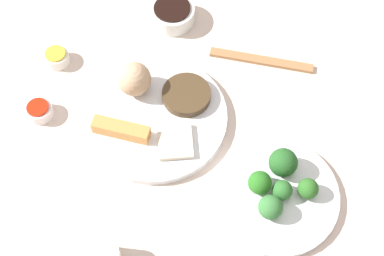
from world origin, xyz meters
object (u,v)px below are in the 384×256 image
(sauce_ramekin_sweet_and_sour, at_px, (39,111))
(sauce_ramekin_hot_mustard, at_px, (57,58))
(main_plate, at_px, (155,117))
(chopsticks_pair, at_px, (261,60))
(broccoli_plate, at_px, (275,194))
(soy_sauce_bowl, at_px, (172,15))

(sauce_ramekin_sweet_and_sour, relative_size, sauce_ramekin_hot_mustard, 1.00)
(main_plate, relative_size, sauce_ramekin_sweet_and_sour, 5.46)
(chopsticks_pair, bearing_deg, sauce_ramekin_sweet_and_sour, -2.77)
(sauce_ramekin_hot_mustard, relative_size, chopsticks_pair, 0.24)
(sauce_ramekin_hot_mustard, xyz_separation_m, chopsticks_pair, (-0.41, 0.14, -0.01))
(main_plate, bearing_deg, chopsticks_pair, -166.10)
(broccoli_plate, bearing_deg, chopsticks_pair, -108.27)
(sauce_ramekin_hot_mustard, bearing_deg, chopsticks_pair, 160.87)
(broccoli_plate, bearing_deg, sauce_ramekin_hot_mustard, -54.13)
(broccoli_plate, xyz_separation_m, sauce_ramekin_hot_mustard, (0.31, -0.43, 0.01))
(main_plate, distance_m, sauce_ramekin_hot_mustard, 0.26)
(broccoli_plate, distance_m, soy_sauce_bowl, 0.46)
(main_plate, height_order, sauce_ramekin_hot_mustard, sauce_ramekin_hot_mustard)
(soy_sauce_bowl, xyz_separation_m, sauce_ramekin_hot_mustard, (0.27, 0.03, -0.01))
(sauce_ramekin_sweet_and_sour, bearing_deg, broccoli_plate, 139.87)
(broccoli_plate, bearing_deg, main_plate, -55.18)
(broccoli_plate, xyz_separation_m, sauce_ramekin_sweet_and_sour, (0.37, -0.31, 0.01))
(soy_sauce_bowl, distance_m, chopsticks_pair, 0.22)
(main_plate, height_order, chopsticks_pair, main_plate)
(main_plate, xyz_separation_m, soy_sauce_bowl, (-0.11, -0.23, 0.01))
(main_plate, xyz_separation_m, chopsticks_pair, (-0.25, -0.06, -0.00))
(broccoli_plate, relative_size, chopsticks_pair, 1.05)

